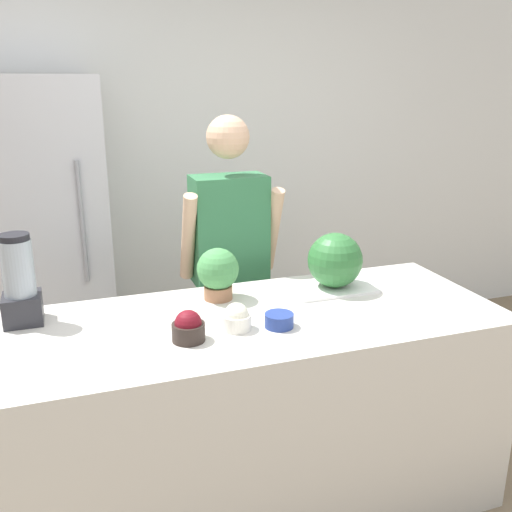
% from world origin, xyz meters
% --- Properties ---
extents(wall_back, '(8.00, 0.06, 2.60)m').
position_xyz_m(wall_back, '(0.00, 2.16, 1.30)').
color(wall_back, white).
rests_on(wall_back, ground_plane).
extents(counter_island, '(2.06, 0.83, 0.92)m').
position_xyz_m(counter_island, '(0.00, 0.42, 0.46)').
color(counter_island, beige).
rests_on(counter_island, ground_plane).
extents(refrigerator, '(0.75, 0.70, 1.89)m').
position_xyz_m(refrigerator, '(-0.87, 1.78, 0.95)').
color(refrigerator, '#B7B7BC').
rests_on(refrigerator, ground_plane).
extents(person, '(0.53, 0.27, 1.70)m').
position_xyz_m(person, '(0.08, 1.14, 0.88)').
color(person, '#333338').
rests_on(person, ground_plane).
extents(cutting_board, '(0.39, 0.25, 0.01)m').
position_xyz_m(cutting_board, '(0.42, 0.61, 0.92)').
color(cutting_board, white).
rests_on(cutting_board, counter_island).
extents(watermelon, '(0.26, 0.26, 0.26)m').
position_xyz_m(watermelon, '(0.44, 0.61, 1.06)').
color(watermelon, '#2D6B33').
rests_on(watermelon, cutting_board).
extents(bowl_cherries, '(0.13, 0.13, 0.12)m').
position_xyz_m(bowl_cherries, '(-0.33, 0.28, 0.97)').
color(bowl_cherries, '#2D231E').
rests_on(bowl_cherries, counter_island).
extents(bowl_cream, '(0.12, 0.12, 0.11)m').
position_xyz_m(bowl_cream, '(-0.13, 0.32, 0.96)').
color(bowl_cream, white).
rests_on(bowl_cream, counter_island).
extents(bowl_small_blue, '(0.12, 0.12, 0.06)m').
position_xyz_m(bowl_small_blue, '(0.04, 0.29, 0.94)').
color(bowl_small_blue, navy).
rests_on(bowl_small_blue, counter_island).
extents(blender, '(0.15, 0.15, 0.37)m').
position_xyz_m(blender, '(-0.93, 0.66, 1.08)').
color(blender, '#28282D').
rests_on(blender, counter_island).
extents(potted_plant, '(0.19, 0.19, 0.24)m').
position_xyz_m(potted_plant, '(-0.11, 0.66, 1.04)').
color(potted_plant, '#996647').
rests_on(potted_plant, counter_island).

